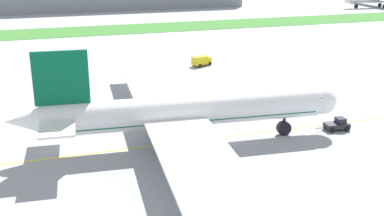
{
  "coord_description": "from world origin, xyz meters",
  "views": [
    {
      "loc": [
        -26.61,
        -68.73,
        29.87
      ],
      "look_at": [
        -2.09,
        6.93,
        3.49
      ],
      "focal_mm": 45.08,
      "sensor_mm": 36.0,
      "label": 1
    }
  ],
  "objects": [
    {
      "name": "airliner_foreground",
      "position": [
        -6.16,
        -0.06,
        5.45
      ],
      "size": [
        52.98,
        85.13,
        16.06
      ],
      "color": "white",
      "rests_on": "ground"
    },
    {
      "name": "ground_crew_wingwalker_port",
      "position": [
        -11.62,
        -19.22,
        0.97
      ],
      "size": [
        0.37,
        0.53,
        1.59
      ],
      "color": "black",
      "rests_on": "ground"
    },
    {
      "name": "grass_median_strip",
      "position": [
        0.0,
        117.58,
        0.05
      ],
      "size": [
        320.0,
        24.0,
        0.1
      ],
      "primitive_type": "cube",
      "color": "#38722D",
      "rests_on": "ground"
    },
    {
      "name": "ground_crew_wingwalker_starboard",
      "position": [
        -3.61,
        0.03,
        1.07
      ],
      "size": [
        0.61,
        0.29,
        1.75
      ],
      "color": "black",
      "rests_on": "ground"
    },
    {
      "name": "pushback_tug",
      "position": [
        21.4,
        -2.22,
        0.99
      ],
      "size": [
        6.01,
        2.85,
        2.15
      ],
      "color": "#26262B",
      "rests_on": "ground"
    },
    {
      "name": "service_truck_baggage_loader",
      "position": [
        14.67,
        50.49,
        1.45
      ],
      "size": [
        5.94,
        4.4,
        2.65
      ],
      "color": "yellow",
      "rests_on": "ground"
    },
    {
      "name": "apron_taxi_line",
      "position": [
        0.0,
        0.58,
        0.0
      ],
      "size": [
        280.0,
        0.36,
        0.01
      ],
      "primitive_type": "cube",
      "color": "yellow",
      "rests_on": "ground"
    },
    {
      "name": "ground_plane",
      "position": [
        0.0,
        0.0,
        0.0
      ],
      "size": [
        600.0,
        600.0,
        0.0
      ],
      "primitive_type": "plane",
      "color": "#9399A0",
      "rests_on": "ground"
    },
    {
      "name": "service_truck_fuel_bowser",
      "position": [
        -20.18,
        52.23,
        1.45
      ],
      "size": [
        5.19,
        3.65,
        2.63
      ],
      "color": "white",
      "rests_on": "ground"
    }
  ]
}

